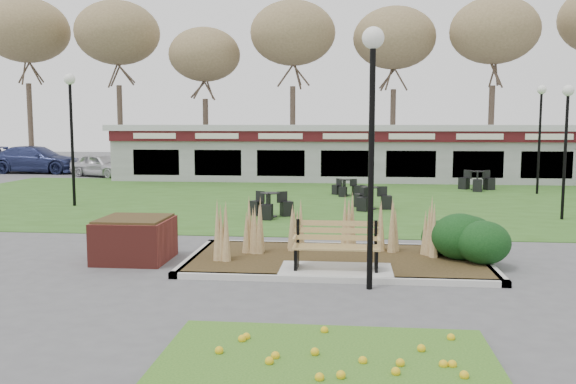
# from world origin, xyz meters

# --- Properties ---
(ground) EXTENTS (100.00, 100.00, 0.00)m
(ground) POSITION_xyz_m (0.00, 0.00, 0.00)
(ground) COLOR #515154
(ground) RESTS_ON ground
(lawn) EXTENTS (34.00, 16.00, 0.02)m
(lawn) POSITION_xyz_m (0.00, 12.00, 0.01)
(lawn) COLOR #30581B
(lawn) RESTS_ON ground
(flower_bed) EXTENTS (4.20, 3.00, 0.16)m
(flower_bed) POSITION_xyz_m (0.00, -4.60, 0.07)
(flower_bed) COLOR #2F5E1B
(flower_bed) RESTS_ON ground
(planting_bed) EXTENTS (6.75, 3.40, 1.27)m
(planting_bed) POSITION_xyz_m (1.27, 1.35, 0.37)
(planting_bed) COLOR #2E2412
(planting_bed) RESTS_ON ground
(park_bench) EXTENTS (1.70, 0.66, 0.93)m
(park_bench) POSITION_xyz_m (0.00, 0.25, 0.59)
(park_bench) COLOR olive
(park_bench) RESTS_ON ground
(brick_planter) EXTENTS (1.50, 1.50, 0.95)m
(brick_planter) POSITION_xyz_m (-4.40, 1.00, 0.48)
(brick_planter) COLOR maroon
(brick_planter) RESTS_ON ground
(food_pavilion) EXTENTS (24.60, 3.40, 2.90)m
(food_pavilion) POSITION_xyz_m (0.00, 19.96, 1.48)
(food_pavilion) COLOR gray
(food_pavilion) RESTS_ON ground
(tree_backdrop) EXTENTS (47.24, 5.24, 10.36)m
(tree_backdrop) POSITION_xyz_m (0.00, 28.00, 8.36)
(tree_backdrop) COLOR #47382B
(tree_backdrop) RESTS_ON ground
(lamp_post_near_left) EXTENTS (0.38, 0.38, 4.64)m
(lamp_post_near_left) POSITION_xyz_m (0.63, -0.80, 3.38)
(lamp_post_near_left) COLOR black
(lamp_post_near_left) RESTS_ON ground
(lamp_post_mid_right) EXTENTS (0.38, 0.38, 4.56)m
(lamp_post_mid_right) POSITION_xyz_m (8.12, 14.85, 3.32)
(lamp_post_mid_right) COLOR black
(lamp_post_mid_right) RESTS_ON ground
(lamp_post_far_right) EXTENTS (0.34, 0.34, 4.14)m
(lamp_post_far_right) POSITION_xyz_m (6.80, 7.78, 3.02)
(lamp_post_far_right) COLOR black
(lamp_post_far_right) RESTS_ON ground
(lamp_post_far_left) EXTENTS (0.39, 0.39, 4.73)m
(lamp_post_far_left) POSITION_xyz_m (-9.65, 9.26, 3.44)
(lamp_post_far_left) COLOR black
(lamp_post_far_left) RESTS_ON ground
(bistro_set_a) EXTENTS (1.46, 1.30, 0.78)m
(bistro_set_a) POSITION_xyz_m (-2.27, 7.34, 0.28)
(bistro_set_a) COLOR black
(bistro_set_a) RESTS_ON ground
(bistro_set_b) EXTENTS (1.31, 1.45, 0.77)m
(bistro_set_b) POSITION_xyz_m (0.95, 9.46, 0.28)
(bistro_set_b) COLOR black
(bistro_set_b) RESTS_ON ground
(bistro_set_c) EXTENTS (1.22, 1.17, 0.66)m
(bistro_set_c) POSITION_xyz_m (0.06, 13.41, 0.24)
(bistro_set_c) COLOR black
(bistro_set_c) RESTS_ON ground
(bistro_set_d) EXTENTS (1.59, 1.50, 0.85)m
(bistro_set_d) POSITION_xyz_m (5.87, 16.02, 0.30)
(bistro_set_d) COLOR black
(bistro_set_d) RESTS_ON ground
(car_silver) EXTENTS (4.08, 2.92, 1.29)m
(car_silver) POSITION_xyz_m (-13.65, 21.15, 0.65)
(car_silver) COLOR silver
(car_silver) RESTS_ON ground
(car_black) EXTENTS (4.86, 2.07, 1.56)m
(car_black) POSITION_xyz_m (-9.76, 27.00, 0.78)
(car_black) COLOR black
(car_black) RESTS_ON ground
(car_blue) EXTENTS (5.65, 2.44, 1.62)m
(car_blue) POSITION_xyz_m (-18.50, 23.18, 0.81)
(car_blue) COLOR navy
(car_blue) RESTS_ON ground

